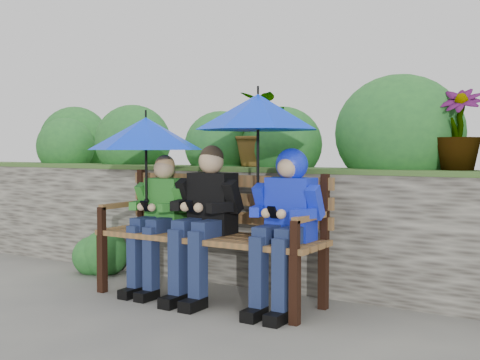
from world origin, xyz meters
The scene contains 8 objects.
ground centered at (0.00, 0.00, 0.00)m, with size 60.00×60.00×0.00m, color #525250.
garden_backdrop centered at (-0.10, 1.62, 0.61)m, with size 8.00×2.84×1.83m.
park_bench centered at (-0.26, 0.11, 0.57)m, with size 1.90×0.56×1.00m.
boy_left centered at (-0.74, 0.03, 0.65)m, with size 0.47×0.55×1.14m.
boy_middle centered at (-0.27, 0.02, 0.68)m, with size 0.53×0.62×1.22m.
boy_right centered at (0.43, 0.03, 0.72)m, with size 0.51×0.62×1.19m.
umbrella_left centered at (-0.85, 0.01, 1.31)m, with size 0.94×0.94×0.77m.
umbrella_right centered at (0.17, 0.09, 1.46)m, with size 0.95×0.95×0.90m.
Camera 1 is at (2.41, -3.82, 1.19)m, focal length 45.00 mm.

